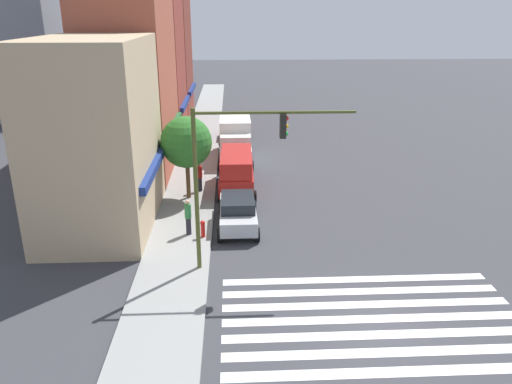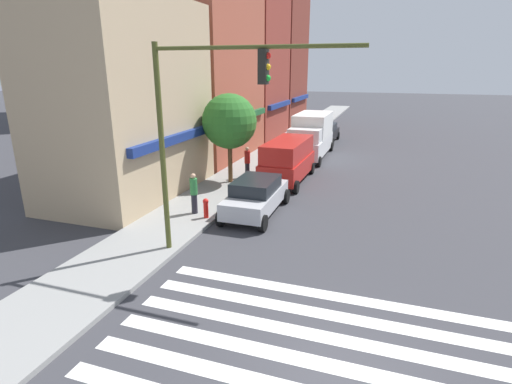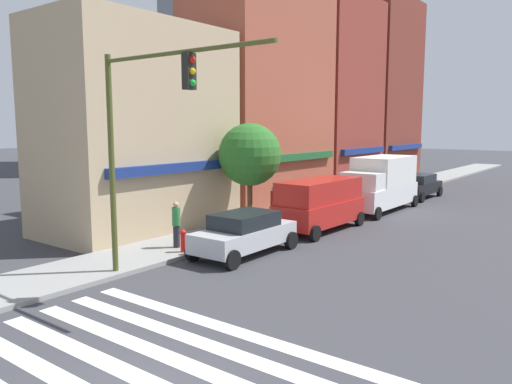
% 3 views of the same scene
% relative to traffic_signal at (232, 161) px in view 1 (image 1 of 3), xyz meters
% --- Properties ---
extents(ground_plane, '(200.00, 200.00, 0.00)m').
position_rel_traffic_signal_xyz_m(ground_plane, '(-4.35, -4.93, -4.80)').
color(ground_plane, '#38383D').
extents(sidewalk_left, '(120.00, 3.00, 0.15)m').
position_rel_traffic_signal_xyz_m(sidewalk_left, '(-4.35, 2.57, -4.72)').
color(sidewalk_left, gray).
rests_on(sidewalk_left, ground_plane).
extents(crosswalk_stripes, '(6.99, 10.80, 0.01)m').
position_rel_traffic_signal_xyz_m(crosswalk_stripes, '(-4.35, -4.93, -4.79)').
color(crosswalk_stripes, silver).
rests_on(crosswalk_stripes, ground_plane).
extents(storefront_row, '(34.84, 5.30, 15.39)m').
position_rel_traffic_signal_xyz_m(storefront_row, '(19.99, 6.57, 1.81)').
color(storefront_row, tan).
rests_on(storefront_row, ground_plane).
extents(traffic_signal, '(0.32, 6.35, 6.92)m').
position_rel_traffic_signal_xyz_m(traffic_signal, '(0.00, 0.00, 0.00)').
color(traffic_signal, '#474C1E').
rests_on(traffic_signal, ground_plane).
extents(sedan_silver, '(4.42, 2.02, 1.59)m').
position_rel_traffic_signal_xyz_m(sedan_silver, '(4.52, -0.23, -3.96)').
color(sedan_silver, '#B7B7BC').
rests_on(sedan_silver, ground_plane).
extents(van_red, '(5.04, 2.22, 2.34)m').
position_rel_traffic_signal_xyz_m(van_red, '(10.05, -0.23, -3.51)').
color(van_red, '#B21E19').
rests_on(van_red, ground_plane).
extents(box_truck_white, '(6.21, 2.42, 3.04)m').
position_rel_traffic_signal_xyz_m(box_truck_white, '(16.79, -0.23, -3.21)').
color(box_truck_white, white).
rests_on(box_truck_white, ground_plane).
extents(sedan_black, '(4.43, 2.02, 1.59)m').
position_rel_traffic_signal_xyz_m(sedan_black, '(22.99, -0.23, -3.96)').
color(sedan_black, black).
rests_on(sedan_black, ground_plane).
extents(pedestrian_green_top, '(0.32, 0.32, 1.77)m').
position_rel_traffic_signal_xyz_m(pedestrian_green_top, '(3.37, 2.18, -3.73)').
color(pedestrian_green_top, '#23232D').
rests_on(pedestrian_green_top, sidewalk_left).
extents(pedestrian_red_jacket, '(0.32, 0.32, 1.77)m').
position_rel_traffic_signal_xyz_m(pedestrian_red_jacket, '(9.53, 1.98, -3.73)').
color(pedestrian_red_jacket, '#23232D').
rests_on(pedestrian_red_jacket, sidewalk_left).
extents(fire_hydrant, '(0.24, 0.24, 0.84)m').
position_rel_traffic_signal_xyz_m(fire_hydrant, '(3.02, 1.47, -4.19)').
color(fire_hydrant, red).
rests_on(fire_hydrant, sidewalk_left).
extents(street_tree, '(2.90, 2.90, 4.75)m').
position_rel_traffic_signal_xyz_m(street_tree, '(8.44, 2.57, -1.35)').
color(street_tree, brown).
rests_on(street_tree, sidewalk_left).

